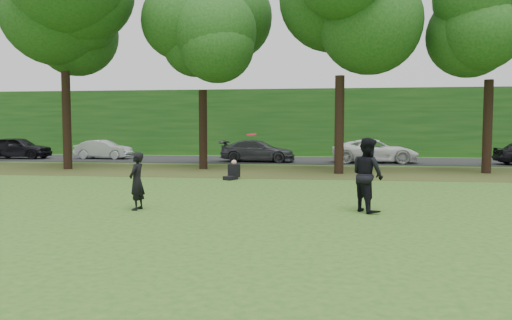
# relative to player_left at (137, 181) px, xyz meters

# --- Properties ---
(ground) EXTENTS (120.00, 120.00, 0.00)m
(ground) POSITION_rel_player_left_xyz_m (1.68, -1.26, -0.79)
(ground) COLOR #25541A
(ground) RESTS_ON ground
(leaf_litter) EXTENTS (60.00, 7.00, 0.01)m
(leaf_litter) POSITION_rel_player_left_xyz_m (1.68, 11.74, -0.78)
(leaf_litter) COLOR #493D1A
(leaf_litter) RESTS_ON ground
(street) EXTENTS (70.00, 7.00, 0.02)m
(street) POSITION_rel_player_left_xyz_m (1.68, 19.74, -0.78)
(street) COLOR black
(street) RESTS_ON ground
(far_hedge) EXTENTS (70.00, 3.00, 5.00)m
(far_hedge) POSITION_rel_player_left_xyz_m (1.68, 25.74, 1.71)
(far_hedge) COLOR #144614
(far_hedge) RESTS_ON ground
(player_left) EXTENTS (0.42, 0.60, 1.57)m
(player_left) POSITION_rel_player_left_xyz_m (0.00, 0.00, 0.00)
(player_left) COLOR black
(player_left) RESTS_ON ground
(player_right) EXTENTS (1.13, 1.21, 1.97)m
(player_right) POSITION_rel_player_left_xyz_m (6.16, 0.56, 0.20)
(player_right) COLOR black
(player_right) RESTS_ON ground
(parked_cars) EXTENTS (36.96, 3.13, 1.49)m
(parked_cars) POSITION_rel_player_left_xyz_m (0.94, 18.26, -0.07)
(parked_cars) COLOR black
(parked_cars) RESTS_ON street
(frisbee) EXTENTS (0.38, 0.38, 0.07)m
(frisbee) POSITION_rel_player_left_xyz_m (3.07, 0.43, 1.26)
(frisbee) COLOR #FC1541
(frisbee) RESTS_ON ground
(seated_person) EXTENTS (0.66, 0.83, 0.83)m
(seated_person) POSITION_rel_player_left_xyz_m (1.17, 7.87, -0.48)
(seated_person) COLOR black
(seated_person) RESTS_ON ground
(tree_line) EXTENTS (55.30, 7.90, 12.31)m
(tree_line) POSITION_rel_player_left_xyz_m (1.34, 11.67, 7.06)
(tree_line) COLOR black
(tree_line) RESTS_ON ground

